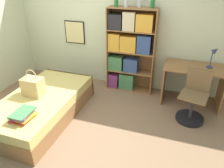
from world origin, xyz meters
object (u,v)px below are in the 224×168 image
object	(u,v)px
desk_chair	(193,105)
bed	(43,106)
book_stack_on_bed	(23,115)
desk_lamp	(214,54)
handbag	(33,87)
bookcase	(128,49)
bottle_blue	(153,3)
desk	(193,79)
bottle_brown	(126,1)
bottle_clear	(140,1)
bottle_green	(116,1)

from	to	relation	value
desk_chair	bed	bearing A→B (deg)	-163.26
book_stack_on_bed	desk_lamp	size ratio (longest dim) A/B	0.90
handbag	bookcase	world-z (taller)	bookcase
bottle_blue	desk	bearing A→B (deg)	-11.88
bottle_brown	bottle_clear	size ratio (longest dim) A/B	1.04
bookcase	bottle_brown	xyz separation A→B (m)	(-0.07, -0.01, 0.92)
bottle_blue	book_stack_on_bed	bearing A→B (deg)	-123.14
desk_chair	bottle_clear	bearing A→B (deg)	146.88
book_stack_on_bed	desk_lamp	xyz separation A→B (m)	(2.54, 1.98, 0.53)
bed	bottle_clear	bearing A→B (deg)	49.15
desk_lamp	bottle_blue	bearing A→B (deg)	173.03
bookcase	bottle_clear	distance (m)	0.93
bookcase	bottle_green	world-z (taller)	bottle_green
desk	bottle_green	bearing A→B (deg)	175.25
bottle_green	desk_chair	distance (m)	2.29
bottle_clear	desk_chair	bearing A→B (deg)	-33.12
handbag	desk	xyz separation A→B (m)	(2.53, 1.32, -0.07)
bookcase	desk	distance (m)	1.36
desk_lamp	handbag	bearing A→B (deg)	-154.04
handbag	desk_lamp	distance (m)	3.15
bed	desk_chair	bearing A→B (deg)	16.74
bookcase	bottle_blue	size ratio (longest dim) A/B	8.29
book_stack_on_bed	bottle_green	distance (m)	2.54
bottle_green	desk_lamp	xyz separation A→B (m)	(1.82, -0.08, -0.78)
bed	bookcase	xyz separation A→B (m)	(1.13, 1.45, 0.67)
handbag	bottle_green	size ratio (longest dim) A/B	1.87
book_stack_on_bed	bottle_clear	size ratio (longest dim) A/B	1.26
bookcase	desk_chair	bearing A→B (deg)	-28.09
bottle_blue	desk_chair	bearing A→B (deg)	-38.79
bookcase	bottle_green	bearing A→B (deg)	-174.51
bottle_brown	desk_lamp	world-z (taller)	bottle_brown
book_stack_on_bed	bottle_brown	xyz separation A→B (m)	(0.91, 2.07, 1.33)
bottle_clear	bottle_blue	size ratio (longest dim) A/B	1.39
bottle_brown	desk_lamp	size ratio (longest dim) A/B	0.75
book_stack_on_bed	bottle_green	bearing A→B (deg)	70.62
bookcase	bottle_brown	world-z (taller)	bottle_brown
bookcase	desk_lamp	distance (m)	1.57
desk_lamp	desk_chair	xyz separation A→B (m)	(-0.23, -0.60, -0.73)
book_stack_on_bed	bottle_clear	world-z (taller)	bottle_clear
bottle_green	bottle_brown	xyz separation A→B (m)	(0.18, 0.01, 0.02)
bed	bookcase	world-z (taller)	bookcase
bottle_blue	desk_chair	distance (m)	1.90
bottle_green	bottle_blue	size ratio (longest dim) A/B	1.22
book_stack_on_bed	desk_chair	xyz separation A→B (m)	(2.31, 1.37, -0.20)
handbag	bottle_brown	bearing A→B (deg)	51.28
bottle_blue	desk_lamp	distance (m)	1.39
bottle_clear	desk_chair	xyz separation A→B (m)	(1.17, -0.76, -1.52)
bottle_clear	desk	world-z (taller)	bottle_clear
desk_lamp	desk_chair	distance (m)	0.97
desk	desk_chair	distance (m)	0.60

